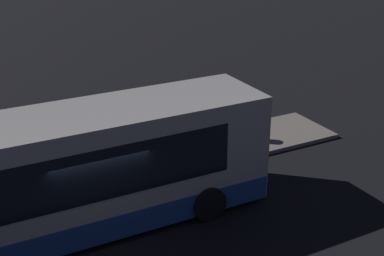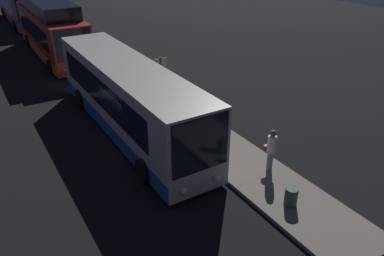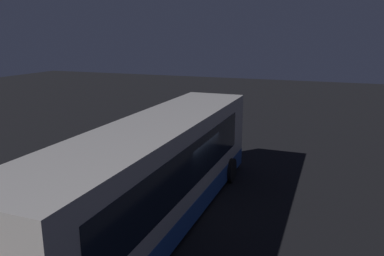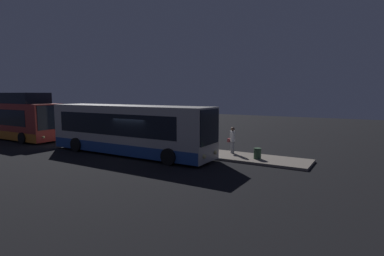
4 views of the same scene
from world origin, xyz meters
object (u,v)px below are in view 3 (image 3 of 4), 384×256
(passenger_boarding, at_px, (155,134))
(trash_bin, at_px, (185,138))
(passenger_with_bags, at_px, (151,156))
(suitcase, at_px, (99,182))
(bus_lead, at_px, (156,175))
(sign_post, at_px, (22,190))
(passenger_waiting, at_px, (112,166))

(passenger_boarding, relative_size, trash_bin, 2.66)
(passenger_with_bags, xyz_separation_m, suitcase, (-2.05, 1.12, -0.51))
(bus_lead, distance_m, suitcase, 3.41)
(passenger_with_bags, bearing_deg, bus_lead, -99.74)
(passenger_with_bags, bearing_deg, trash_bin, 55.68)
(trash_bin, bearing_deg, suitcase, 174.70)
(suitcase, relative_size, sign_post, 0.40)
(passenger_boarding, relative_size, passenger_with_bags, 1.11)
(suitcase, distance_m, trash_bin, 7.02)
(passenger_boarding, bearing_deg, sign_post, 98.87)
(passenger_with_bags, relative_size, sign_post, 0.68)
(sign_post, xyz_separation_m, trash_bin, (10.57, -0.60, -1.15))
(sign_post, bearing_deg, trash_bin, -3.26)
(passenger_waiting, relative_size, trash_bin, 2.46)
(bus_lead, height_order, passenger_with_bags, bus_lead)
(passenger_waiting, distance_m, trash_bin, 6.50)
(sign_post, bearing_deg, suitcase, 0.75)
(passenger_with_bags, distance_m, sign_post, 5.77)
(passenger_boarding, distance_m, passenger_with_bags, 3.22)
(suitcase, bearing_deg, passenger_waiting, -27.98)
(passenger_boarding, bearing_deg, trash_bin, -105.08)
(passenger_boarding, bearing_deg, bus_lead, 124.49)
(passenger_boarding, bearing_deg, passenger_with_bags, 121.07)
(passenger_with_bags, bearing_deg, sign_post, -140.56)
(passenger_waiting, distance_m, suitcase, 0.78)
(bus_lead, bearing_deg, passenger_with_bags, 30.04)
(trash_bin, bearing_deg, passenger_waiting, 176.72)
(sign_post, bearing_deg, passenger_boarding, 1.47)
(passenger_boarding, xyz_separation_m, trash_bin, (1.98, -0.82, -0.63))
(passenger_waiting, distance_m, sign_post, 4.16)
(passenger_boarding, height_order, sign_post, sign_post)
(passenger_waiting, bearing_deg, passenger_with_bags, -170.66)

